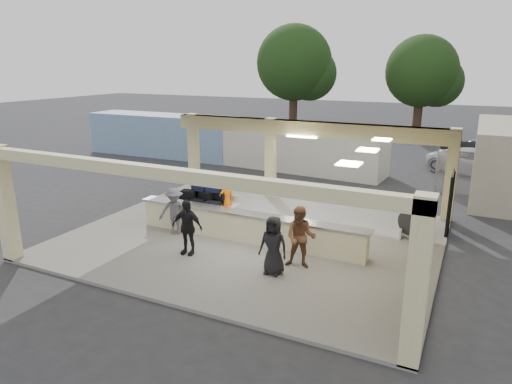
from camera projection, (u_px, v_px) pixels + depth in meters
The scene contains 16 objects.
ground at pixel (253, 238), 15.65m from camera, with size 120.00×120.00×0.00m, color #28282A.
pavilion at pixel (267, 197), 15.77m from camera, with size 12.01×10.00×3.55m.
baggage_counter at pixel (247, 227), 15.06m from camera, with size 8.20×0.58×0.98m.
luggage_cart at pixel (204, 201), 17.03m from camera, with size 2.45×1.60×1.39m.
drum_fan at pixel (413, 222), 15.17m from camera, with size 1.06×0.71×1.12m.
baggage_handler at pixel (226, 201), 16.79m from camera, with size 0.59×0.32×1.62m, color #E1600B.
passenger_a at pixel (301, 237), 12.99m from camera, with size 0.89×0.39×1.82m, color brown.
passenger_b at pixel (187, 227), 13.93m from camera, with size 1.02×0.37×1.74m, color black.
passenger_c at pixel (175, 211), 15.59m from camera, with size 1.06×0.37×1.64m, color #4C4B50.
passenger_d at pixel (273, 245), 12.61m from camera, with size 0.82×0.34×1.68m, color black.
car_white_a at pixel (477, 162), 24.33m from camera, with size 2.31×4.87×1.39m, color silver.
car_dark at pixel (482, 155), 26.15m from camera, with size 1.58×4.49×1.50m, color black.
container_white at pixel (286, 147), 25.76m from camera, with size 11.25×2.25×2.44m, color silver.
container_blue at pixel (163, 135), 29.61m from camera, with size 10.10×2.42×2.63m, color #7CA4C7.
tree_left at pixel (298, 66), 38.28m from camera, with size 6.60×6.30×9.00m.
tree_mid at pixel (426, 74), 35.97m from camera, with size 6.00×5.60×8.00m.
Camera 1 is at (6.47, -13.12, 5.79)m, focal length 32.00 mm.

